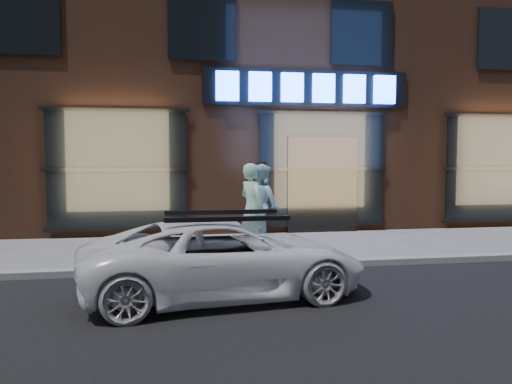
# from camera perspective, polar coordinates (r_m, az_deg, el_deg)

# --- Properties ---
(ground) EXTENTS (90.00, 90.00, 0.00)m
(ground) POSITION_cam_1_polar(r_m,az_deg,el_deg) (9.18, 14.83, -8.03)
(ground) COLOR slate
(ground) RESTS_ON ground
(curb) EXTENTS (60.00, 0.25, 0.12)m
(curb) POSITION_cam_1_polar(r_m,az_deg,el_deg) (9.17, 14.84, -7.66)
(curb) COLOR gray
(curb) RESTS_ON ground
(storefront_building) EXTENTS (30.20, 8.28, 10.30)m
(storefront_building) POSITION_cam_1_polar(r_m,az_deg,el_deg) (16.90, 3.48, 15.10)
(storefront_building) COLOR #54301E
(storefront_building) RESTS_ON ground
(man_bowtie) EXTENTS (0.67, 0.77, 1.77)m
(man_bowtie) POSITION_cam_1_polar(r_m,az_deg,el_deg) (9.91, -0.46, -1.83)
(man_bowtie) COLOR #ACE2C4
(man_bowtie) RESTS_ON ground
(man_cap) EXTENTS (0.92, 1.03, 1.75)m
(man_cap) POSITION_cam_1_polar(r_m,az_deg,el_deg) (10.58, 0.68, -1.51)
(man_cap) COLOR white
(man_cap) RESTS_ON ground
(white_suv) EXTENTS (4.02, 2.25, 1.06)m
(white_suv) POSITION_cam_1_polar(r_m,az_deg,el_deg) (6.80, -3.59, -7.55)
(white_suv) COLOR white
(white_suv) RESTS_ON ground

